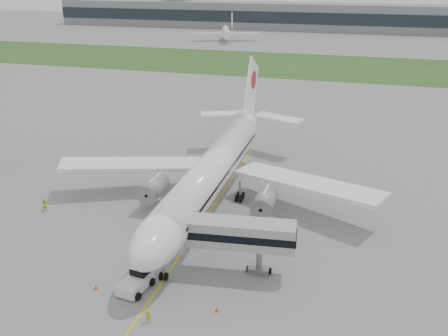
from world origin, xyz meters
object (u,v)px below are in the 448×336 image
(jet_bridge, at_px, (225,234))
(airliner, at_px, (215,168))
(pushback_tug, at_px, (136,280))
(ground_crew_near, at_px, (148,316))

(jet_bridge, bearing_deg, airliner, 103.96)
(airliner, xyz_separation_m, jet_bridge, (6.13, -16.65, -0.67))
(pushback_tug, xyz_separation_m, ground_crew_near, (3.51, -4.91, -0.21))
(pushback_tug, relative_size, ground_crew_near, 2.87)
(airliner, distance_m, ground_crew_near, 27.45)
(pushback_tug, distance_m, ground_crew_near, 6.04)
(jet_bridge, bearing_deg, pushback_tug, -153.24)
(airliner, height_order, jet_bridge, airliner)
(pushback_tug, bearing_deg, airliner, 92.41)
(airliner, xyz_separation_m, pushback_tug, (-2.21, -22.07, -4.67))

